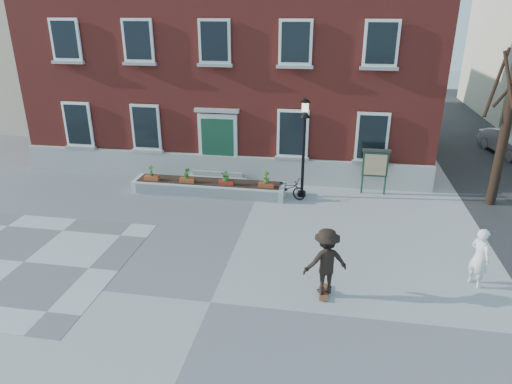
% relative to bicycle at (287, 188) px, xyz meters
% --- Properties ---
extents(ground, '(100.00, 100.00, 0.00)m').
position_rel_bicycle_xyz_m(ground, '(-1.19, -7.32, -0.41)').
color(ground, '#979799').
rests_on(ground, ground).
extents(checker_patch, '(6.00, 6.00, 0.01)m').
position_rel_bicycle_xyz_m(checker_patch, '(-7.19, -6.32, -0.41)').
color(checker_patch, slate).
rests_on(checker_patch, ground).
extents(distant_building, '(10.00, 12.00, 13.00)m').
position_rel_bicycle_xyz_m(distant_building, '(-19.19, 12.68, 6.09)').
color(distant_building, beige).
rests_on(distant_building, ground).
extents(bicycle, '(1.66, 1.05, 0.82)m').
position_rel_bicycle_xyz_m(bicycle, '(0.00, 0.00, 0.00)').
color(bicycle, black).
rests_on(bicycle, ground).
extents(parked_car, '(2.22, 4.05, 1.27)m').
position_rel_bicycle_xyz_m(parked_car, '(10.58, 7.56, 0.22)').
color(parked_car, '#B6B8BB').
rests_on(parked_car, ground).
extents(bystander, '(0.67, 0.73, 1.68)m').
position_rel_bicycle_xyz_m(bystander, '(5.70, -5.30, 0.43)').
color(bystander, white).
rests_on(bystander, ground).
extents(brick_building, '(18.40, 10.85, 12.60)m').
position_rel_bicycle_xyz_m(brick_building, '(-3.19, 6.66, 5.89)').
color(brick_building, maroon).
rests_on(brick_building, ground).
extents(planter_assembly, '(6.20, 1.12, 1.15)m').
position_rel_bicycle_xyz_m(planter_assembly, '(-3.18, -0.14, -0.11)').
color(planter_assembly, silver).
rests_on(planter_assembly, ground).
extents(bare_tree, '(1.83, 1.83, 6.16)m').
position_rel_bicycle_xyz_m(bare_tree, '(7.81, 0.69, 2.38)').
color(bare_tree, black).
rests_on(bare_tree, ground).
extents(lamp_post, '(0.40, 0.40, 3.93)m').
position_rel_bicycle_xyz_m(lamp_post, '(0.56, 0.23, 2.13)').
color(lamp_post, black).
rests_on(lamp_post, ground).
extents(notice_board, '(1.10, 0.16, 1.87)m').
position_rel_bicycle_xyz_m(notice_board, '(3.39, 0.98, 0.85)').
color(notice_board, '#193221').
rests_on(notice_board, ground).
extents(skateboarder, '(1.34, 1.07, 1.90)m').
position_rel_bicycle_xyz_m(skateboarder, '(1.66, -6.44, 0.57)').
color(skateboarder, brown).
rests_on(skateboarder, ground).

